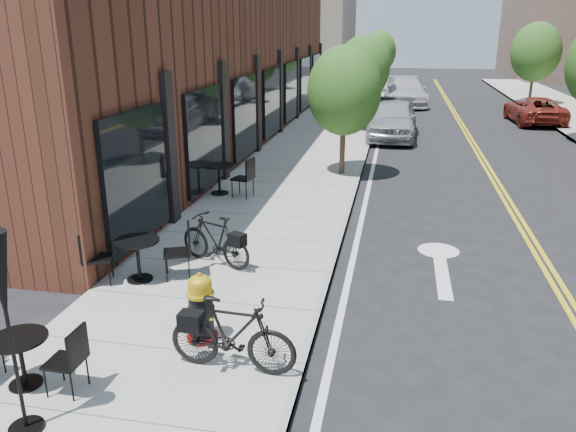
# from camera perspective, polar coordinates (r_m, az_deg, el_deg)

# --- Properties ---
(ground) EXTENTS (120.00, 120.00, 0.00)m
(ground) POSITION_cam_1_polar(r_m,az_deg,el_deg) (9.06, 3.34, -10.30)
(ground) COLOR black
(ground) RESTS_ON ground
(sidewalk_near) EXTENTS (4.00, 70.00, 0.12)m
(sidewalk_near) POSITION_cam_1_polar(r_m,az_deg,el_deg) (18.63, 1.48, 5.18)
(sidewalk_near) COLOR #9E9B93
(sidewalk_near) RESTS_ON ground
(building_near) EXTENTS (5.00, 28.00, 7.00)m
(building_near) POSITION_cam_1_polar(r_m,az_deg,el_deg) (23.14, -8.20, 16.23)
(building_near) COLOR #422115
(building_near) RESTS_ON ground
(bg_building_left) EXTENTS (8.00, 14.00, 10.00)m
(bg_building_left) POSITION_cam_1_polar(r_m,az_deg,el_deg) (56.60, 2.03, 19.19)
(bg_building_left) COLOR #726656
(bg_building_left) RESTS_ON ground
(bg_building_right) EXTENTS (10.00, 16.00, 12.00)m
(bg_building_right) POSITION_cam_1_polar(r_m,az_deg,el_deg) (59.80, 27.05, 18.23)
(bg_building_right) COLOR brown
(bg_building_right) RESTS_ON ground
(tree_near_a) EXTENTS (2.20, 2.20, 3.81)m
(tree_near_a) POSITION_cam_1_polar(r_m,az_deg,el_deg) (17.04, 5.73, 12.53)
(tree_near_a) COLOR #382B1E
(tree_near_a) RESTS_ON sidewalk_near
(tree_near_b) EXTENTS (2.30, 2.30, 3.98)m
(tree_near_b) POSITION_cam_1_polar(r_m,az_deg,el_deg) (24.98, 7.60, 14.61)
(tree_near_b) COLOR #382B1E
(tree_near_b) RESTS_ON sidewalk_near
(tree_near_c) EXTENTS (2.10, 2.10, 3.67)m
(tree_near_c) POSITION_cam_1_polar(r_m,az_deg,el_deg) (32.96, 8.56, 15.17)
(tree_near_c) COLOR #382B1E
(tree_near_c) RESTS_ON sidewalk_near
(tree_near_d) EXTENTS (2.40, 2.40, 4.11)m
(tree_near_d) POSITION_cam_1_polar(r_m,az_deg,el_deg) (40.93, 9.18, 16.13)
(tree_near_d) COLOR #382B1E
(tree_near_d) RESTS_ON sidewalk_near
(tree_far_c) EXTENTS (2.80, 2.80, 4.62)m
(tree_far_c) POSITION_cam_1_polar(r_m,az_deg,el_deg) (36.69, 23.87, 15.00)
(tree_far_c) COLOR #382B1E
(tree_far_c) RESTS_ON sidewalk_far
(fire_hydrant) EXTENTS (0.58, 0.58, 1.03)m
(fire_hydrant) POSITION_cam_1_polar(r_m,az_deg,el_deg) (8.12, -8.82, -9.26)
(fire_hydrant) COLOR maroon
(fire_hydrant) RESTS_ON sidewalk_near
(bicycle_left) EXTENTS (1.68, 1.08, 0.98)m
(bicycle_left) POSITION_cam_1_polar(r_m,az_deg,el_deg) (10.57, -7.42, -2.40)
(bicycle_left) COLOR black
(bicycle_left) RESTS_ON sidewalk_near
(bicycle_right) EXTENTS (1.73, 0.57, 1.02)m
(bicycle_right) POSITION_cam_1_polar(r_m,az_deg,el_deg) (7.38, -5.67, -11.93)
(bicycle_right) COLOR black
(bicycle_right) RESTS_ON sidewalk_near
(bistro_set_a) EXTENTS (1.61, 0.71, 0.87)m
(bistro_set_a) POSITION_cam_1_polar(r_m,az_deg,el_deg) (7.83, -25.50, -12.55)
(bistro_set_a) COLOR black
(bistro_set_a) RESTS_ON sidewalk_near
(bistro_set_b) EXTENTS (1.85, 1.10, 0.98)m
(bistro_set_b) POSITION_cam_1_polar(r_m,az_deg,el_deg) (10.18, -15.02, -3.75)
(bistro_set_b) COLOR black
(bistro_set_b) RESTS_ON sidewalk_near
(bistro_set_c) EXTENTS (1.97, 0.99, 1.04)m
(bistro_set_c) POSITION_cam_1_polar(r_m,az_deg,el_deg) (15.15, -7.02, 4.18)
(bistro_set_c) COLOR black
(bistro_set_c) RESTS_ON sidewalk_near
(patio_umbrella) EXTENTS (0.38, 0.38, 2.34)m
(patio_umbrella) POSITION_cam_1_polar(r_m,az_deg,el_deg) (6.47, -27.01, -6.97)
(patio_umbrella) COLOR black
(patio_umbrella) RESTS_ON sidewalk_near
(parked_car_a) EXTENTS (2.07, 4.77, 1.60)m
(parked_car_a) POSITION_cam_1_polar(r_m,az_deg,el_deg) (23.77, 10.59, 9.62)
(parked_car_a) COLOR #989B9F
(parked_car_a) RESTS_ON ground
(parked_car_b) EXTENTS (1.67, 4.54, 1.48)m
(parked_car_b) POSITION_cam_1_polar(r_m,az_deg,el_deg) (25.24, 10.65, 9.99)
(parked_car_b) COLOR black
(parked_car_b) RESTS_ON ground
(parked_car_c) EXTENTS (2.68, 5.65, 1.59)m
(parked_car_c) POSITION_cam_1_polar(r_m,az_deg,el_deg) (34.62, 11.85, 12.26)
(parked_car_c) COLOR #BCBCC1
(parked_car_c) RESTS_ON ground
(parked_car_far) EXTENTS (2.36, 4.66, 1.26)m
(parked_car_far) POSITION_cam_1_polar(r_m,az_deg,el_deg) (29.80, 23.73, 9.82)
(parked_car_far) COLOR maroon
(parked_car_far) RESTS_ON ground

